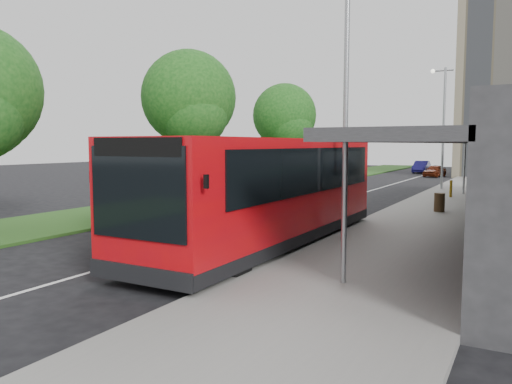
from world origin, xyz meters
TOP-DOWN VIEW (x-y plane):
  - ground at (0.00, 0.00)m, footprint 120.00×120.00m
  - pavement at (6.00, 20.00)m, footprint 5.00×80.00m
  - grass_verge at (-7.00, 20.00)m, footprint 5.00×80.00m
  - lane_centre_line at (0.00, 15.00)m, footprint 0.12×70.00m
  - kerb_dashes at (3.30, 19.00)m, footprint 0.12×56.00m
  - tree_mid at (-7.01, 9.05)m, footprint 5.10×5.10m
  - tree_far at (-7.01, 21.05)m, footprint 4.77×4.77m
  - lamp_post_near at (4.12, 2.00)m, footprint 1.44×0.28m
  - lamp_post_far at (4.12, 22.00)m, footprint 1.44×0.28m
  - bus_main at (2.36, 0.31)m, footprint 3.16×11.66m
  - bus_second at (-0.96, 2.96)m, footprint 2.77×10.21m
  - litter_bin at (5.90, 9.97)m, footprint 0.57×0.57m
  - bollard at (5.48, 16.70)m, footprint 0.20×0.20m
  - car_near at (1.35, 36.99)m, footprint 1.95×3.60m
  - car_far at (-0.99, 42.97)m, footprint 1.49×4.03m

SIDE VIEW (x-z plane):
  - ground at x=0.00m, z-range 0.00..0.00m
  - kerb_dashes at x=3.30m, z-range 0.00..0.01m
  - lane_centre_line at x=0.00m, z-range 0.00..0.01m
  - grass_verge at x=-7.00m, z-range 0.00..0.10m
  - pavement at x=6.00m, z-range 0.00..0.15m
  - litter_bin at x=5.90m, z-range 0.15..0.97m
  - car_near at x=1.35m, z-range 0.00..1.16m
  - bollard at x=5.48m, z-range 0.15..1.11m
  - car_far at x=-0.99m, z-range 0.00..1.32m
  - bus_second at x=-0.96m, z-range 0.04..2.91m
  - bus_main at x=2.36m, z-range 0.04..3.34m
  - lamp_post_near at x=4.12m, z-range 0.72..8.72m
  - lamp_post_far at x=4.12m, z-range 0.72..8.72m
  - tree_far at x=-7.01m, z-range 1.12..8.78m
  - tree_mid at x=-7.01m, z-range 1.19..9.38m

